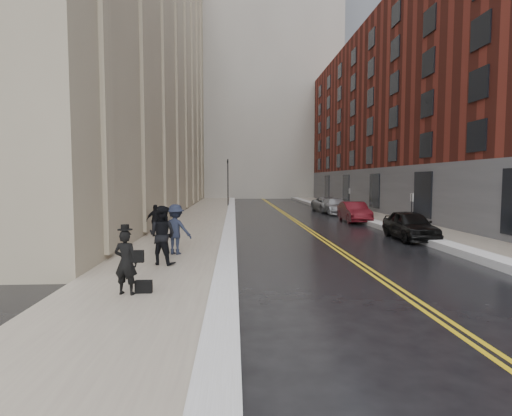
{
  "coord_description": "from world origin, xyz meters",
  "views": [
    {
      "loc": [
        -1.94,
        -13.54,
        3.0
      ],
      "look_at": [
        -0.87,
        5.88,
        1.6
      ],
      "focal_mm": 28.0,
      "sensor_mm": 36.0,
      "label": 1
    }
  ],
  "objects": [
    {
      "name": "building_right",
      "position": [
        17.5,
        23.0,
        9.0
      ],
      "size": [
        14.0,
        50.0,
        18.0
      ],
      "primitive_type": "cube",
      "color": "maroon",
      "rests_on": "ground"
    },
    {
      "name": "car_silver_near",
      "position": [
        6.8,
        20.44,
        0.68
      ],
      "size": [
        1.95,
        4.73,
        1.37
      ],
      "primitive_type": "imported",
      "rotation": [
        0.0,
        0.0,
        0.01
      ],
      "color": "#A0A1A7",
      "rests_on": "ground"
    },
    {
      "name": "car_black",
      "position": [
        6.8,
        5.71,
        0.73
      ],
      "size": [
        1.94,
        4.35,
        1.45
      ],
      "primitive_type": "imported",
      "rotation": [
        0.0,
        0.0,
        -0.05
      ],
      "color": "black",
      "rests_on": "ground"
    },
    {
      "name": "parking_sign_far",
      "position": [
        7.9,
        20.0,
        1.36
      ],
      "size": [
        0.06,
        0.35,
        2.23
      ],
      "color": "black",
      "rests_on": "ground"
    },
    {
      "name": "snow_ridge_right",
      "position": [
        7.15,
        16.0,
        0.15
      ],
      "size": [
        0.85,
        60.8,
        0.3
      ],
      "primitive_type": "cube",
      "color": "white",
      "rests_on": "ground"
    },
    {
      "name": "ground",
      "position": [
        0.0,
        0.0,
        0.0
      ],
      "size": [
        160.0,
        160.0,
        0.0
      ],
      "primitive_type": "plane",
      "color": "black",
      "rests_on": "ground"
    },
    {
      "name": "building_left",
      "position": [
        -14.5,
        23.0,
        17.5
      ],
      "size": [
        16.0,
        50.0,
        35.0
      ],
      "primitive_type": "cube",
      "color": "#9E9177",
      "rests_on": "ground"
    },
    {
      "name": "tower_far_left",
      "position": [
        -12.0,
        72.0,
        30.0
      ],
      "size": [
        22.0,
        18.0,
        60.0
      ],
      "primitive_type": "cube",
      "color": "slate",
      "rests_on": "ground"
    },
    {
      "name": "tower_far_right",
      "position": [
        14.0,
        66.0,
        22.0
      ],
      "size": [
        22.0,
        18.0,
        44.0
      ],
      "primitive_type": "cube",
      "color": "slate",
      "rests_on": "ground"
    },
    {
      "name": "parking_sign_near",
      "position": [
        7.9,
        8.0,
        1.36
      ],
      "size": [
        0.06,
        0.35,
        2.23
      ],
      "color": "black",
      "rests_on": "ground"
    },
    {
      "name": "car_maroon",
      "position": [
        6.5,
        13.98,
        0.71
      ],
      "size": [
        1.66,
        4.36,
        1.42
      ],
      "primitive_type": "imported",
      "rotation": [
        0.0,
        0.0,
        -0.04
      ],
      "color": "#480D13",
      "rests_on": "ground"
    },
    {
      "name": "pedestrian_b",
      "position": [
        -4.17,
        1.66,
        1.1
      ],
      "size": [
        1.38,
        1.04,
        1.9
      ],
      "primitive_type": "imported",
      "rotation": [
        0.0,
        0.0,
        2.84
      ],
      "color": "#1C2132",
      "rests_on": "sidewalk_left"
    },
    {
      "name": "tower_far_center",
      "position": [
        1.0,
        56.0,
        26.0
      ],
      "size": [
        28.0,
        16.0,
        52.0
      ],
      "primitive_type": "cube",
      "color": "gray",
      "rests_on": "ground"
    },
    {
      "name": "car_silver_far",
      "position": [
        6.8,
        22.76,
        0.69
      ],
      "size": [
        2.59,
        5.12,
        1.39
      ],
      "primitive_type": "imported",
      "rotation": [
        0.0,
        0.0,
        0.06
      ],
      "color": "#9DA0A5",
      "rests_on": "ground"
    },
    {
      "name": "pedestrian_c",
      "position": [
        -5.86,
        6.56,
        0.95
      ],
      "size": [
        0.95,
        0.43,
        1.59
      ],
      "primitive_type": "imported",
      "rotation": [
        0.0,
        0.0,
        3.19
      ],
      "color": "black",
      "rests_on": "sidewalk_left"
    },
    {
      "name": "traffic_signal",
      "position": [
        -2.6,
        30.0,
        3.08
      ],
      "size": [
        0.18,
        0.15,
        5.2
      ],
      "color": "black",
      "rests_on": "ground"
    },
    {
      "name": "pedestrian_a",
      "position": [
        -4.35,
        -0.15,
        1.14
      ],
      "size": [
        1.16,
        1.04,
        1.98
      ],
      "primitive_type": "imported",
      "rotation": [
        0.0,
        0.0,
        2.78
      ],
      "color": "black",
      "rests_on": "sidewalk_left"
    },
    {
      "name": "lane_stripe_a",
      "position": [
        2.38,
        16.0,
        0.0
      ],
      "size": [
        0.12,
        64.0,
        0.01
      ],
      "primitive_type": "cube",
      "color": "gold",
      "rests_on": "ground"
    },
    {
      "name": "lane_stripe_b",
      "position": [
        2.62,
        16.0,
        0.0
      ],
      "size": [
        0.12,
        64.0,
        0.01
      ],
      "primitive_type": "cube",
      "color": "gold",
      "rests_on": "ground"
    },
    {
      "name": "sidewalk_left",
      "position": [
        -4.5,
        16.0,
        0.07
      ],
      "size": [
        4.0,
        64.0,
        0.15
      ],
      "primitive_type": "cube",
      "color": "gray",
      "rests_on": "ground"
    },
    {
      "name": "sidewalk_right",
      "position": [
        9.0,
        16.0,
        0.07
      ],
      "size": [
        3.0,
        64.0,
        0.15
      ],
      "primitive_type": "cube",
      "color": "gray",
      "rests_on": "ground"
    },
    {
      "name": "pedestrian_main",
      "position": [
        -4.62,
        -3.66,
        0.96
      ],
      "size": [
        0.66,
        0.5,
        1.61
      ],
      "primitive_type": "imported",
      "rotation": [
        0.0,
        0.0,
        2.93
      ],
      "color": "black",
      "rests_on": "sidewalk_left"
    },
    {
      "name": "snow_ridge_left",
      "position": [
        -2.2,
        16.0,
        0.13
      ],
      "size": [
        0.7,
        60.8,
        0.26
      ],
      "primitive_type": "cube",
      "color": "white",
      "rests_on": "ground"
    }
  ]
}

